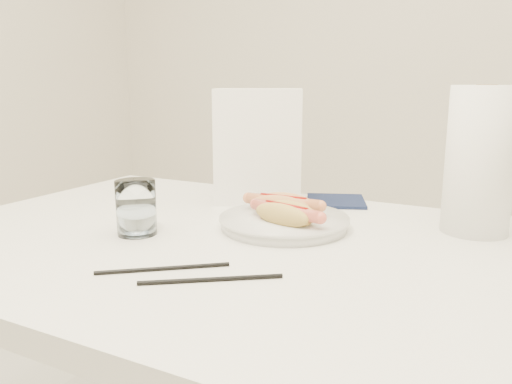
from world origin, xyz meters
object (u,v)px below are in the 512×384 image
at_px(water_glass, 136,208).
at_px(napkin_box, 258,146).
at_px(plate, 284,223).
at_px(paper_towel_roll, 480,161).
at_px(table, 238,270).
at_px(hotdog_right, 286,214).
at_px(hotdog_left, 283,205).

distance_m(water_glass, napkin_box, 0.35).
distance_m(plate, paper_towel_roll, 0.37).
relative_size(table, hotdog_right, 7.96).
height_order(table, hotdog_right, hotdog_right).
relative_size(hotdog_right, paper_towel_roll, 0.56).
distance_m(table, plate, 0.13).
height_order(table, paper_towel_roll, paper_towel_roll).
height_order(napkin_box, paper_towel_roll, paper_towel_roll).
bearing_deg(napkin_box, water_glass, -127.30).
bearing_deg(hotdog_left, table, -105.89).
distance_m(table, paper_towel_roll, 0.48).
bearing_deg(plate, hotdog_left, 118.87).
distance_m(plate, hotdog_right, 0.05).
bearing_deg(hotdog_right, paper_towel_roll, 44.65).
bearing_deg(paper_towel_roll, water_glass, -151.20).
distance_m(hotdog_left, napkin_box, 0.22).
xyz_separation_m(napkin_box, paper_towel_roll, (0.47, -0.03, 0.00)).
xyz_separation_m(table, plate, (0.05, 0.10, 0.07)).
distance_m(hotdog_right, napkin_box, 0.28).
bearing_deg(hotdog_right, hotdog_left, 133.74).
relative_size(table, hotdog_left, 7.82).
bearing_deg(plate, hotdog_right, -60.23).
distance_m(hotdog_left, water_glass, 0.28).
bearing_deg(water_glass, hotdog_right, 26.84).
bearing_deg(paper_towel_roll, hotdog_left, -160.41).
distance_m(table, hotdog_right, 0.13).
xyz_separation_m(table, hotdog_left, (0.03, 0.12, 0.10)).
bearing_deg(table, napkin_box, 110.10).
height_order(plate, water_glass, water_glass).
height_order(hotdog_left, paper_towel_roll, paper_towel_roll).
bearing_deg(hotdog_left, hotdog_right, -61.39).
bearing_deg(hotdog_left, water_glass, -140.19).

